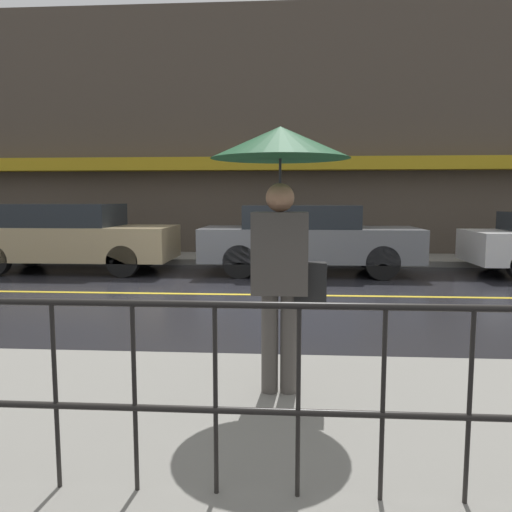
{
  "coord_description": "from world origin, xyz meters",
  "views": [
    {
      "loc": [
        1.61,
        -8.46,
        1.64
      ],
      "look_at": [
        1.16,
        -1.88,
        0.89
      ],
      "focal_mm": 35.0,
      "sensor_mm": 36.0,
      "label": 1
    }
  ],
  "objects": [
    {
      "name": "car_grey",
      "position": [
        1.99,
        2.55,
        0.79
      ],
      "size": [
        4.73,
        1.72,
        1.51
      ],
      "color": "slate",
      "rests_on": "ground_plane"
    },
    {
      "name": "lane_marking",
      "position": [
        0.0,
        0.0,
        0.0
      ],
      "size": [
        25.2,
        0.12,
        0.01
      ],
      "color": "gold",
      "rests_on": "ground_plane"
    },
    {
      "name": "sidewalk_far",
      "position": [
        0.0,
        4.66,
        0.07
      ],
      "size": [
        28.0,
        1.79,
        0.15
      ],
      "color": "gray",
      "rests_on": "ground_plane"
    },
    {
      "name": "sidewalk_near",
      "position": [
        0.0,
        -5.04,
        0.07
      ],
      "size": [
        28.0,
        2.57,
        0.15
      ],
      "color": "gray",
      "rests_on": "ground_plane"
    },
    {
      "name": "ground_plane",
      "position": [
        0.0,
        0.0,
        0.0
      ],
      "size": [
        80.0,
        80.0,
        0.0
      ],
      "primitive_type": "plane",
      "color": "black"
    },
    {
      "name": "building_storefront",
      "position": [
        0.0,
        5.68,
        3.42
      ],
      "size": [
        28.0,
        0.85,
        6.93
      ],
      "color": "#4C4238",
      "rests_on": "ground_plane"
    },
    {
      "name": "car_tan",
      "position": [
        -3.36,
        2.55,
        0.79
      ],
      "size": [
        4.56,
        1.78,
        1.54
      ],
      "color": "tan",
      "rests_on": "ground_plane"
    },
    {
      "name": "pedestrian",
      "position": [
        1.54,
        -4.7,
        1.76
      ],
      "size": [
        1.04,
        1.04,
        2.03
      ],
      "color": "#4C4742",
      "rests_on": "sidewalk_near"
    }
  ]
}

